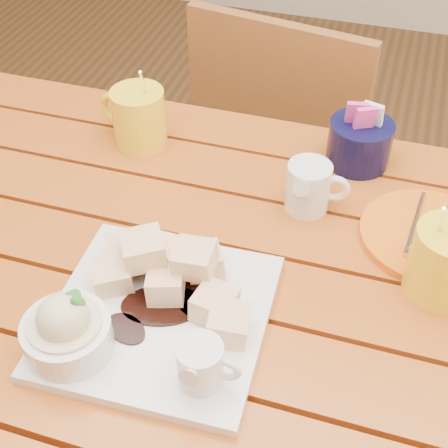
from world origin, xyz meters
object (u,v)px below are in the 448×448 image
(dessert_plate, at_px, (140,311))
(orange_saucer, at_px, (430,236))
(table, at_px, (208,321))
(coffee_mug_left, at_px, (138,116))
(coffee_mug_right, at_px, (448,261))
(chair_far, at_px, (288,152))

(dessert_plate, distance_m, orange_saucer, 0.43)
(table, distance_m, dessert_plate, 0.18)
(dessert_plate, xyz_separation_m, coffee_mug_left, (-0.16, 0.37, 0.02))
(coffee_mug_left, distance_m, coffee_mug_right, 0.55)
(coffee_mug_right, xyz_separation_m, chair_far, (-0.33, 0.62, -0.33))
(dessert_plate, xyz_separation_m, chair_far, (0.02, 0.79, -0.31))
(chair_far, bearing_deg, table, 102.08)
(coffee_mug_left, bearing_deg, chair_far, 81.20)
(chair_far, bearing_deg, dessert_plate, 98.38)
(orange_saucer, bearing_deg, coffee_mug_right, -78.68)
(dessert_plate, bearing_deg, orange_saucer, 38.83)
(coffee_mug_right, height_order, chair_far, coffee_mug_right)
(dessert_plate, relative_size, chair_far, 0.33)
(orange_saucer, distance_m, chair_far, 0.67)
(orange_saucer, bearing_deg, coffee_mug_left, 168.27)
(orange_saucer, xyz_separation_m, chair_far, (-0.31, 0.53, -0.28))
(coffee_mug_right, bearing_deg, table, -175.54)
(table, distance_m, coffee_mug_right, 0.35)
(coffee_mug_left, xyz_separation_m, coffee_mug_right, (0.51, -0.19, 0.00))
(table, relative_size, chair_far, 1.41)
(table, relative_size, orange_saucer, 6.09)
(dessert_plate, distance_m, coffee_mug_left, 0.40)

